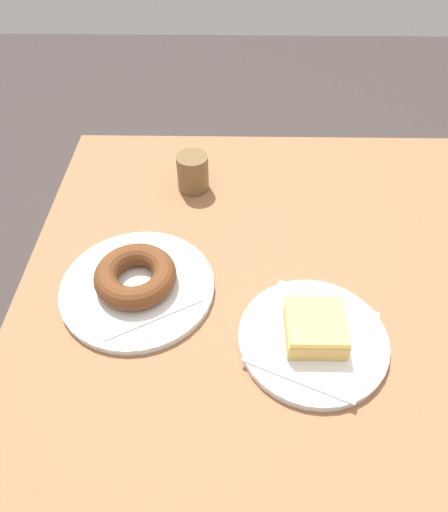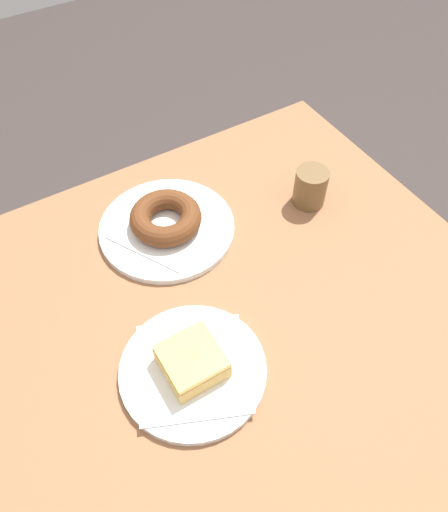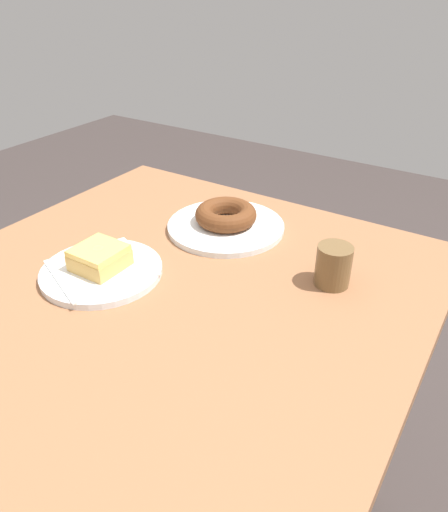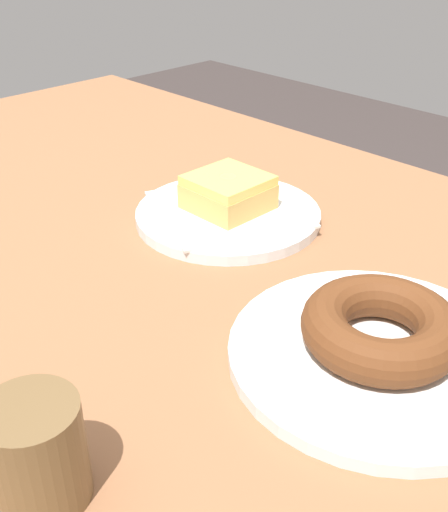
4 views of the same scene
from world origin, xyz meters
name	(u,v)px [view 2 (image 2 of 4)]	position (x,y,z in m)	size (l,w,h in m)	color
ground_plane	(264,506)	(0.00, 0.00, 0.00)	(6.00, 6.00, 0.00)	#3A322F
table	(292,407)	(0.00, 0.00, 0.69)	(1.09, 0.83, 0.77)	#8F5E3D
plate_glazed_square	(193,370)	(0.10, 0.12, 0.78)	(0.21, 0.21, 0.01)	silver
napkin_glazed_square	(193,368)	(0.10, 0.12, 0.79)	(0.15, 0.15, 0.00)	white
donut_glazed_square	(192,361)	(0.10, 0.12, 0.81)	(0.08, 0.08, 0.04)	tan
plate_chocolate_ring	(167,228)	(0.36, 0.03, 0.78)	(0.24, 0.24, 0.01)	white
napkin_chocolate_ring	(167,225)	(0.36, 0.03, 0.79)	(0.15, 0.15, 0.00)	white
donut_chocolate_ring	(166,218)	(0.36, 0.03, 0.80)	(0.13, 0.13, 0.04)	#5C3117
sugar_jar	(310,187)	(0.29, -0.23, 0.81)	(0.06, 0.06, 0.07)	brown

